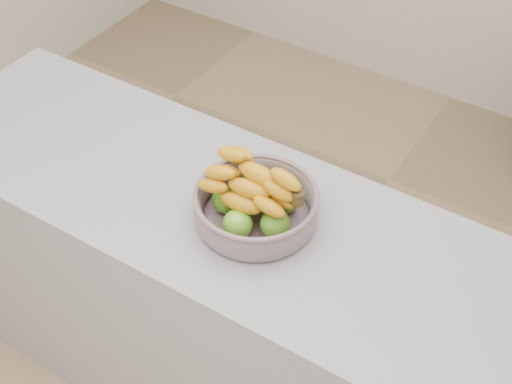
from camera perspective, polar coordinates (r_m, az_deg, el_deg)
ground at (r=2.63m, az=-0.92°, el=-14.48°), size 4.00×4.00×0.00m
counter at (r=2.24m, az=-1.91°, el=-9.45°), size 2.00×0.60×0.90m
fruit_bowl at (r=1.82m, az=-0.01°, el=-0.91°), size 0.32×0.32×0.19m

